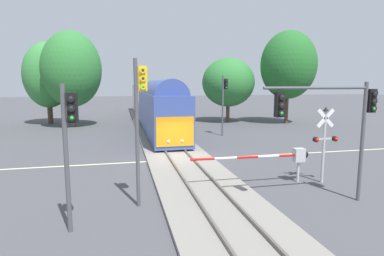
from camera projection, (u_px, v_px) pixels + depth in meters
name	position (u px, v px, depth m)	size (l,w,h in m)	color
ground_plane	(179.00, 160.00, 21.26)	(220.00, 220.00, 0.00)	#47474C
road_centre_stripe	(179.00, 160.00, 21.26)	(44.00, 0.20, 0.01)	beige
railway_track	(179.00, 159.00, 21.25)	(4.40, 80.00, 0.32)	gray
commuter_train	(150.00, 101.00, 40.99)	(3.04, 41.53, 5.16)	#384C93
crossing_gate_near	(286.00, 157.00, 16.17)	(6.32, 0.40, 1.80)	#B7B7BC
crossing_signal_mast	(325.00, 137.00, 16.07)	(1.36, 0.44, 3.96)	#B2B2B7
traffic_signal_far_side	(224.00, 96.00, 30.60)	(0.53, 0.38, 5.88)	#4C4C51
traffic_signal_near_right	(336.00, 113.00, 13.04)	(5.13, 0.38, 5.20)	#4C4C51
traffic_signal_median	(140.00, 109.00, 12.73)	(0.53, 0.38, 6.13)	#4C4C51
traffic_signal_near_left	(69.00, 134.00, 10.52)	(0.53, 0.38, 5.14)	#4C4C51
oak_behind_train	(72.00, 69.00, 36.49)	(6.78, 6.78, 11.13)	brown
oak_far_right	(228.00, 82.00, 41.59)	(6.92, 6.92, 8.46)	brown
pine_left_background	(48.00, 75.00, 39.39)	(5.91, 5.91, 10.25)	#4C3828
maple_right_background	(288.00, 65.00, 39.76)	(6.97, 6.97, 11.72)	#4C3828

